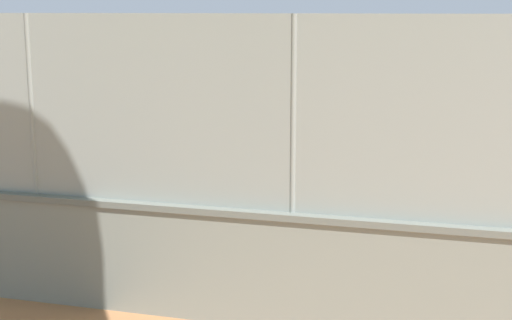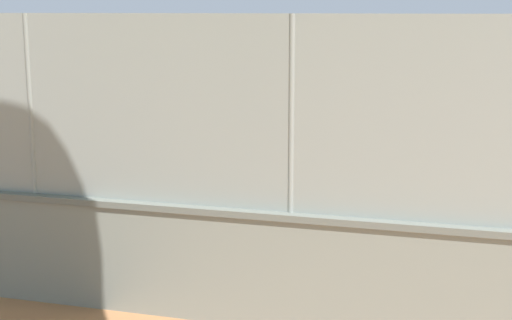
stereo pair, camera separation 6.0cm
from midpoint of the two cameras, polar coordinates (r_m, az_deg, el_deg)
ground_plane at (r=19.24m, az=-1.00°, el=0.29°), size 260.00×260.00×0.00m
perimeter_wall at (r=10.11m, az=-16.32°, el=-6.31°), size 27.28×0.74×1.42m
fence_panel_on_wall at (r=9.73m, az=-16.92°, el=4.03°), size 26.80×0.47×2.26m
player_near_wall_returning at (r=13.06m, az=8.71°, el=-0.82°), size 1.21×0.72×1.65m
player_crossing_court at (r=19.96m, az=3.06°, el=3.34°), size 1.01×0.74×1.56m
sports_ball at (r=11.40m, az=8.43°, el=-7.35°), size 0.15×0.15×0.15m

